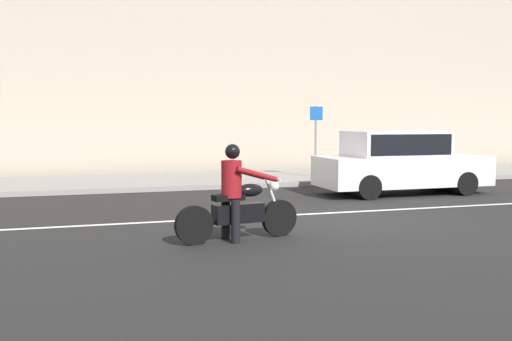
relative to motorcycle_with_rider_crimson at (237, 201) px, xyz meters
name	(u,v)px	position (x,y,z in m)	size (l,w,h in m)	color
ground_plane	(358,219)	(2.89, 1.25, -0.66)	(80.00, 80.00, 0.00)	black
sidewalk_slab	(247,178)	(2.89, 9.25, -0.59)	(40.00, 4.40, 0.14)	gray
building_facade	(222,29)	(2.89, 12.65, 4.85)	(40.00, 1.40, 11.02)	#B7A893
lane_marking_stripe	(374,211)	(3.76, 2.15, -0.65)	(18.00, 0.14, 0.01)	silver
motorcycle_with_rider_crimson	(237,201)	(0.00, 0.00, 0.00)	(2.20, 0.76, 1.62)	black
parked_sedan_white	(400,162)	(5.86, 4.60, 0.23)	(4.68, 1.82, 1.72)	silver
street_sign_post	(316,134)	(4.99, 8.37, 0.91)	(0.44, 0.08, 2.35)	gray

